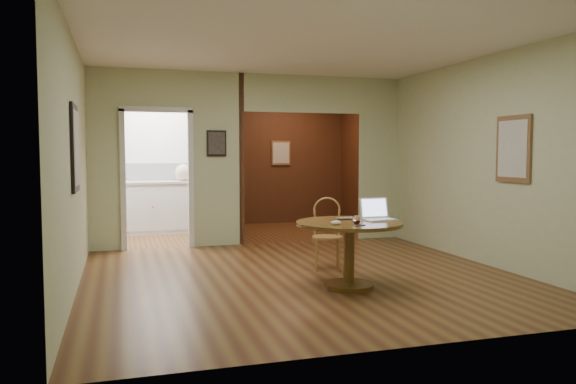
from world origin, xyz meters
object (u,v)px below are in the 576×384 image
object	(u,v)px
dining_table	(349,239)
chair	(327,229)
closed_laptop	(352,219)
open_laptop	(377,214)

from	to	relation	value
dining_table	chair	distance (m)	1.01
chair	closed_laptop	xyz separation A→B (m)	(-0.02, -0.83, 0.23)
chair	dining_table	bearing A→B (deg)	-79.75
dining_table	open_laptop	distance (m)	0.44
dining_table	open_laptop	bearing A→B (deg)	11.12
open_laptop	closed_laptop	size ratio (longest dim) A/B	1.22
open_laptop	closed_laptop	distance (m)	0.28
dining_table	chair	world-z (taller)	chair
dining_table	open_laptop	world-z (taller)	open_laptop
dining_table	chair	xyz separation A→B (m)	(0.13, 1.00, -0.03)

